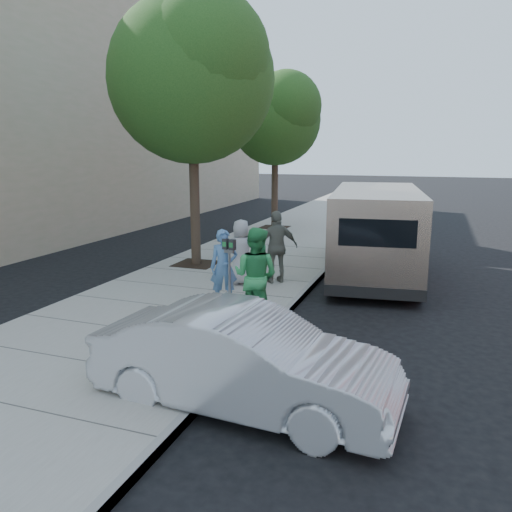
{
  "coord_description": "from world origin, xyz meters",
  "views": [
    {
      "loc": [
        4.3,
        -10.61,
        3.48
      ],
      "look_at": [
        0.51,
        -0.13,
        1.1
      ],
      "focal_mm": 35.0,
      "sensor_mm": 36.0,
      "label": 1
    }
  ],
  "objects_px": {
    "sedan": "(244,360)",
    "van": "(376,230)",
    "tree_near": "(193,73)",
    "person_officer": "(224,267)",
    "person_striped_polo": "(277,247)",
    "parking_meter": "(229,258)",
    "person_gray_shirt": "(241,252)",
    "tree_far": "(276,115)",
    "person_green_shirt": "(256,276)"
  },
  "relations": [
    {
      "from": "sedan",
      "to": "van",
      "type": "bearing_deg",
      "value": -1.99
    },
    {
      "from": "van",
      "to": "person_officer",
      "type": "xyz_separation_m",
      "value": [
        -2.73,
        -4.27,
        -0.31
      ]
    },
    {
      "from": "van",
      "to": "person_green_shirt",
      "type": "xyz_separation_m",
      "value": [
        -1.65,
        -5.23,
        -0.19
      ]
    },
    {
      "from": "tree_near",
      "to": "van",
      "type": "xyz_separation_m",
      "value": [
        5.02,
        0.97,
        -4.26
      ]
    },
    {
      "from": "person_green_shirt",
      "to": "person_officer",
      "type": "bearing_deg",
      "value": -35.54
    },
    {
      "from": "van",
      "to": "person_gray_shirt",
      "type": "height_order",
      "value": "van"
    },
    {
      "from": "sedan",
      "to": "person_striped_polo",
      "type": "height_order",
      "value": "person_striped_polo"
    },
    {
      "from": "person_officer",
      "to": "parking_meter",
      "type": "bearing_deg",
      "value": -50.79
    },
    {
      "from": "van",
      "to": "sedan",
      "type": "bearing_deg",
      "value": -102.38
    },
    {
      "from": "parking_meter",
      "to": "tree_near",
      "type": "bearing_deg",
      "value": 139.35
    },
    {
      "from": "person_officer",
      "to": "person_striped_polo",
      "type": "height_order",
      "value": "person_striped_polo"
    },
    {
      "from": "van",
      "to": "person_striped_polo",
      "type": "bearing_deg",
      "value": -142.41
    },
    {
      "from": "tree_near",
      "to": "parking_meter",
      "type": "relative_size",
      "value": 5.13
    },
    {
      "from": "tree_near",
      "to": "person_officer",
      "type": "xyz_separation_m",
      "value": [
        2.29,
        -3.3,
        -4.57
      ]
    },
    {
      "from": "tree_far",
      "to": "person_officer",
      "type": "bearing_deg",
      "value": -78.13
    },
    {
      "from": "person_gray_shirt",
      "to": "sedan",
      "type": "bearing_deg",
      "value": 84.34
    },
    {
      "from": "tree_far",
      "to": "person_officer",
      "type": "xyz_separation_m",
      "value": [
        2.29,
        -10.9,
        -3.91
      ]
    },
    {
      "from": "person_green_shirt",
      "to": "person_gray_shirt",
      "type": "distance_m",
      "value": 2.93
    },
    {
      "from": "tree_far",
      "to": "sedan",
      "type": "xyz_separation_m",
      "value": [
        4.25,
        -14.74,
        -4.19
      ]
    },
    {
      "from": "tree_near",
      "to": "person_striped_polo",
      "type": "distance_m",
      "value": 5.43
    },
    {
      "from": "person_striped_polo",
      "to": "parking_meter",
      "type": "bearing_deg",
      "value": 45.13
    },
    {
      "from": "van",
      "to": "person_officer",
      "type": "height_order",
      "value": "van"
    },
    {
      "from": "parking_meter",
      "to": "person_green_shirt",
      "type": "relative_size",
      "value": 0.77
    },
    {
      "from": "person_gray_shirt",
      "to": "person_striped_polo",
      "type": "distance_m",
      "value": 0.92
    },
    {
      "from": "tree_near",
      "to": "van",
      "type": "distance_m",
      "value": 6.66
    },
    {
      "from": "person_officer",
      "to": "person_gray_shirt",
      "type": "distance_m",
      "value": 1.67
    },
    {
      "from": "parking_meter",
      "to": "person_gray_shirt",
      "type": "xyz_separation_m",
      "value": [
        -0.41,
        1.73,
        -0.24
      ]
    },
    {
      "from": "tree_far",
      "to": "parking_meter",
      "type": "relative_size",
      "value": 4.42
    },
    {
      "from": "van",
      "to": "person_gray_shirt",
      "type": "relative_size",
      "value": 4.1
    },
    {
      "from": "tree_near",
      "to": "tree_far",
      "type": "height_order",
      "value": "tree_near"
    },
    {
      "from": "person_striped_polo",
      "to": "person_gray_shirt",
      "type": "bearing_deg",
      "value": -4.11
    },
    {
      "from": "sedan",
      "to": "person_gray_shirt",
      "type": "height_order",
      "value": "person_gray_shirt"
    },
    {
      "from": "tree_far",
      "to": "person_gray_shirt",
      "type": "relative_size",
      "value": 3.94
    },
    {
      "from": "parking_meter",
      "to": "person_striped_polo",
      "type": "distance_m",
      "value": 2.24
    },
    {
      "from": "sedan",
      "to": "person_green_shirt",
      "type": "height_order",
      "value": "person_green_shirt"
    },
    {
      "from": "tree_near",
      "to": "person_striped_polo",
      "type": "xyz_separation_m",
      "value": [
        2.84,
        -1.18,
        -4.48
      ]
    },
    {
      "from": "person_gray_shirt",
      "to": "van",
      "type": "bearing_deg",
      "value": -166.13
    },
    {
      "from": "parking_meter",
      "to": "person_gray_shirt",
      "type": "relative_size",
      "value": 0.89
    },
    {
      "from": "person_green_shirt",
      "to": "person_striped_polo",
      "type": "xyz_separation_m",
      "value": [
        -0.54,
        3.08,
        -0.03
      ]
    },
    {
      "from": "tree_far",
      "to": "person_green_shirt",
      "type": "relative_size",
      "value": 3.42
    },
    {
      "from": "van",
      "to": "person_striped_polo",
      "type": "distance_m",
      "value": 3.07
    },
    {
      "from": "person_gray_shirt",
      "to": "person_green_shirt",
      "type": "bearing_deg",
      "value": 89.44
    },
    {
      "from": "sedan",
      "to": "parking_meter",
      "type": "bearing_deg",
      "value": 28.97
    },
    {
      "from": "person_green_shirt",
      "to": "person_gray_shirt",
      "type": "height_order",
      "value": "person_green_shirt"
    },
    {
      "from": "person_officer",
      "to": "person_striped_polo",
      "type": "bearing_deg",
      "value": 50.2
    },
    {
      "from": "tree_far",
      "to": "person_officer",
      "type": "height_order",
      "value": "tree_far"
    },
    {
      "from": "van",
      "to": "person_green_shirt",
      "type": "relative_size",
      "value": 3.56
    },
    {
      "from": "tree_near",
      "to": "person_officer",
      "type": "relative_size",
      "value": 4.56
    },
    {
      "from": "parking_meter",
      "to": "sedan",
      "type": "bearing_deg",
      "value": -51.1
    },
    {
      "from": "person_officer",
      "to": "person_striped_polo",
      "type": "distance_m",
      "value": 2.19
    }
  ]
}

